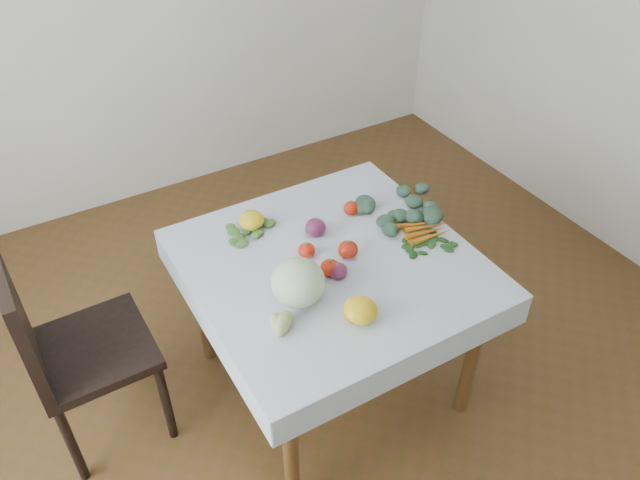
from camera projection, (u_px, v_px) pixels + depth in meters
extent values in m
plane|color=brown|center=(330.00, 379.00, 3.02)|extent=(4.00, 4.00, 0.00)
cube|color=brown|center=(332.00, 266.00, 2.56)|extent=(1.00, 1.00, 0.04)
cylinder|color=brown|center=(291.00, 448.00, 2.33)|extent=(0.06, 0.06, 0.71)
cylinder|color=brown|center=(471.00, 356.00, 2.67)|extent=(0.06, 0.06, 0.71)
cylinder|color=brown|center=(202.00, 304.00, 2.92)|extent=(0.06, 0.06, 0.71)
cylinder|color=brown|center=(359.00, 244.00, 3.26)|extent=(0.06, 0.06, 0.71)
cube|color=silver|center=(332.00, 262.00, 2.54)|extent=(1.12, 1.12, 0.01)
cube|color=black|center=(93.00, 350.00, 2.52)|extent=(0.46, 0.46, 0.04)
cube|color=black|center=(19.00, 322.00, 2.27)|extent=(0.05, 0.46, 0.50)
cylinder|color=black|center=(72.00, 444.00, 2.48)|extent=(0.04, 0.04, 0.47)
cylinder|color=black|center=(166.00, 402.00, 2.63)|extent=(0.04, 0.04, 0.47)
cylinder|color=black|center=(49.00, 377.00, 2.74)|extent=(0.04, 0.04, 0.47)
cylinder|color=black|center=(136.00, 342.00, 2.89)|extent=(0.04, 0.04, 0.47)
ellipsoid|color=beige|center=(298.00, 282.00, 2.31)|extent=(0.21, 0.21, 0.18)
ellipsoid|color=red|center=(307.00, 250.00, 2.55)|extent=(0.08, 0.08, 0.06)
ellipsoid|color=red|center=(351.00, 208.00, 2.78)|extent=(0.09, 0.09, 0.06)
ellipsoid|color=red|center=(330.00, 268.00, 2.46)|extent=(0.10, 0.10, 0.07)
ellipsoid|color=red|center=(348.00, 249.00, 2.55)|extent=(0.10, 0.10, 0.07)
ellipsoid|color=yellow|center=(252.00, 220.00, 2.70)|extent=(0.12, 0.12, 0.08)
ellipsoid|color=yellow|center=(360.00, 310.00, 2.26)|extent=(0.17, 0.17, 0.09)
ellipsoid|color=#581941|center=(315.00, 227.00, 2.66)|extent=(0.12, 0.12, 0.08)
ellipsoid|color=#581941|center=(338.00, 271.00, 2.45)|extent=(0.09, 0.09, 0.06)
ellipsoid|color=#A3B367|center=(287.00, 318.00, 2.26)|extent=(0.06, 0.06, 0.05)
ellipsoid|color=#A3B367|center=(277.00, 319.00, 2.25)|extent=(0.06, 0.06, 0.05)
ellipsoid|color=#A3B367|center=(289.00, 325.00, 2.23)|extent=(0.06, 0.06, 0.05)
ellipsoid|color=#A3B367|center=(288.00, 310.00, 2.29)|extent=(0.06, 0.06, 0.05)
ellipsoid|color=#A3B367|center=(266.00, 329.00, 2.22)|extent=(0.06, 0.06, 0.05)
cone|color=orange|center=(414.00, 220.00, 2.74)|extent=(0.20, 0.11, 0.03)
cone|color=orange|center=(419.00, 224.00, 2.71)|extent=(0.21, 0.10, 0.03)
cone|color=orange|center=(424.00, 228.00, 2.69)|extent=(0.21, 0.08, 0.03)
cone|color=orange|center=(429.00, 232.00, 2.67)|extent=(0.21, 0.06, 0.03)
cone|color=orange|center=(433.00, 236.00, 2.65)|extent=(0.21, 0.04, 0.03)
ellipsoid|color=#375A43|center=(412.00, 207.00, 2.79)|extent=(0.08, 0.08, 0.05)
ellipsoid|color=#375A43|center=(400.00, 207.00, 2.79)|extent=(0.08, 0.08, 0.05)
ellipsoid|color=#375A43|center=(411.00, 213.00, 2.76)|extent=(0.08, 0.08, 0.05)
ellipsoid|color=#375A43|center=(410.00, 202.00, 2.82)|extent=(0.08, 0.08, 0.05)
ellipsoid|color=#375A43|center=(394.00, 213.00, 2.76)|extent=(0.08, 0.08, 0.05)
ellipsoid|color=#375A43|center=(423.00, 210.00, 2.78)|extent=(0.08, 0.08, 0.05)
ellipsoid|color=#375A43|center=(396.00, 201.00, 2.83)|extent=(0.08, 0.08, 0.05)
ellipsoid|color=#375A43|center=(404.00, 220.00, 2.72)|extent=(0.08, 0.08, 0.05)
ellipsoid|color=#375A43|center=(424.00, 200.00, 2.84)|extent=(0.08, 0.08, 0.05)
ellipsoid|color=#375A43|center=(381.00, 209.00, 2.78)|extent=(0.08, 0.08, 0.05)
ellipsoid|color=#375A43|center=(427.00, 218.00, 2.73)|extent=(0.08, 0.08, 0.05)
ellipsoid|color=#375A43|center=(405.00, 193.00, 2.88)|extent=(0.08, 0.08, 0.05)
ellipsoid|color=#375A43|center=(385.00, 223.00, 2.70)|extent=(0.08, 0.08, 0.05)
ellipsoid|color=#375A43|center=(441.00, 204.00, 2.81)|extent=(0.08, 0.08, 0.05)
ellipsoid|color=#375A43|center=(377.00, 199.00, 2.85)|extent=(0.08, 0.08, 0.05)
ellipsoid|color=#225119|center=(428.00, 242.00, 2.63)|extent=(0.05, 0.03, 0.01)
ellipsoid|color=#225119|center=(421.00, 243.00, 2.62)|extent=(0.05, 0.03, 0.01)
ellipsoid|color=#225119|center=(430.00, 246.00, 2.61)|extent=(0.05, 0.03, 0.01)
ellipsoid|color=#225119|center=(426.00, 239.00, 2.65)|extent=(0.05, 0.03, 0.01)
ellipsoid|color=#225119|center=(419.00, 248.00, 2.60)|extent=(0.05, 0.03, 0.01)
ellipsoid|color=#225119|center=(436.00, 243.00, 2.63)|extent=(0.05, 0.03, 0.01)
ellipsoid|color=#225119|center=(417.00, 240.00, 2.64)|extent=(0.05, 0.03, 0.01)
ellipsoid|color=#225119|center=(427.00, 251.00, 2.59)|extent=(0.05, 0.03, 0.01)
ellipsoid|color=#225119|center=(434.00, 237.00, 2.66)|extent=(0.05, 0.03, 0.01)
ellipsoid|color=#225119|center=(411.00, 246.00, 2.61)|extent=(0.05, 0.03, 0.01)
ellipsoid|color=#225119|center=(440.00, 248.00, 2.60)|extent=(0.05, 0.03, 0.01)
ellipsoid|color=#225119|center=(420.00, 234.00, 2.67)|extent=(0.05, 0.03, 0.01)
ellipsoid|color=#225119|center=(417.00, 254.00, 2.57)|extent=(0.05, 0.03, 0.01)
ellipsoid|color=#225119|center=(444.00, 239.00, 2.65)|extent=(0.05, 0.03, 0.01)
ellipsoid|color=#225119|center=(405.00, 240.00, 2.64)|extent=(0.05, 0.03, 0.01)
ellipsoid|color=#225119|center=(437.00, 256.00, 2.56)|extent=(0.05, 0.03, 0.01)
ellipsoid|color=#4A7A38|center=(253.00, 231.00, 2.68)|extent=(0.05, 0.05, 0.02)
ellipsoid|color=#4A7A38|center=(245.00, 231.00, 2.68)|extent=(0.05, 0.05, 0.02)
ellipsoid|color=#4A7A38|center=(253.00, 235.00, 2.66)|extent=(0.05, 0.05, 0.02)
ellipsoid|color=#4A7A38|center=(253.00, 226.00, 2.71)|extent=(0.05, 0.05, 0.02)
ellipsoid|color=#4A7A38|center=(239.00, 236.00, 2.65)|extent=(0.05, 0.05, 0.02)
ellipsoid|color=#4A7A38|center=(263.00, 232.00, 2.68)|extent=(0.05, 0.05, 0.02)
ellipsoid|color=#4A7A38|center=(241.00, 226.00, 2.71)|extent=(0.05, 0.05, 0.02)
ellipsoid|color=#4A7A38|center=(247.00, 241.00, 2.63)|extent=(0.05, 0.05, 0.02)
ellipsoid|color=#4A7A38|center=(265.00, 223.00, 2.72)|extent=(0.05, 0.05, 0.02)
ellipsoid|color=#4A7A38|center=(228.00, 234.00, 2.67)|extent=(0.05, 0.05, 0.02)
ellipsoid|color=#4A7A38|center=(266.00, 239.00, 2.64)|extent=(0.05, 0.05, 0.02)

